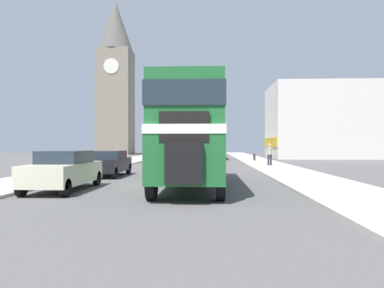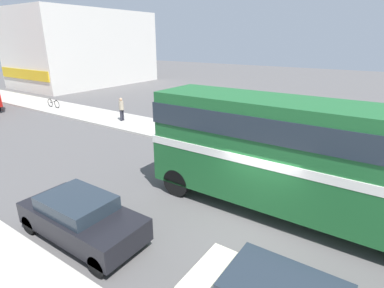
{
  "view_description": "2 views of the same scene",
  "coord_description": "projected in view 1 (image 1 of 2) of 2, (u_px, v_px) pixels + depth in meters",
  "views": [
    {
      "loc": [
        1.85,
        -16.55,
        1.8
      ],
      "look_at": [
        1.09,
        -0.54,
        1.81
      ],
      "focal_mm": 35.0,
      "sensor_mm": 36.0,
      "label": 1
    },
    {
      "loc": [
        -8.59,
        -3.11,
        6.01
      ],
      "look_at": [
        1.09,
        3.46,
        1.88
      ],
      "focal_mm": 28.0,
      "sensor_mm": 36.0,
      "label": 2
    }
  ],
  "objects": [
    {
      "name": "double_decker_bus",
      "position": [
        192.0,
        129.0,
        16.01
      ],
      "size": [
        2.51,
        10.25,
        4.13
      ],
      "color": "#1E602D",
      "rests_on": "ground_plane"
    },
    {
      "name": "sidewalk_right",
      "position": [
        322.0,
        184.0,
        16.3
      ],
      "size": [
        3.5,
        120.0,
        0.12
      ],
      "color": "#B7B2A8",
      "rests_on": "ground_plane"
    },
    {
      "name": "sidewalk_left",
      "position": [
        20.0,
        183.0,
        16.94
      ],
      "size": [
        3.5,
        120.0,
        0.12
      ],
      "color": "#B7B2A8",
      "rests_on": "ground_plane"
    },
    {
      "name": "ground_plane",
      "position": [
        168.0,
        185.0,
        16.62
      ],
      "size": [
        120.0,
        120.0,
        0.0
      ],
      "primitive_type": "plane",
      "color": "#565454"
    },
    {
      "name": "bus_distant",
      "position": [
        210.0,
        139.0,
        45.36
      ],
      "size": [
        2.46,
        9.66,
        4.11
      ],
      "color": "#B2140F",
      "rests_on": "ground_plane"
    },
    {
      "name": "church_tower",
      "position": [
        116.0,
        76.0,
        66.75
      ],
      "size": [
        6.1,
        6.1,
        27.34
      ],
      "color": "gray",
      "rests_on": "ground_plane"
    },
    {
      "name": "car_parked_mid",
      "position": [
        108.0,
        163.0,
        21.06
      ],
      "size": [
        1.81,
        4.23,
        1.43
      ],
      "color": "black",
      "rests_on": "ground_plane"
    },
    {
      "name": "car_parked_near",
      "position": [
        64.0,
        170.0,
        14.6
      ],
      "size": [
        1.75,
        4.44,
        1.55
      ],
      "color": "beige",
      "rests_on": "ground_plane"
    },
    {
      "name": "shop_building_block",
      "position": [
        338.0,
        122.0,
        48.66
      ],
      "size": [
        17.53,
        10.47,
        9.47
      ],
      "color": "silver",
      "rests_on": "ground_plane"
    },
    {
      "name": "pedestrian_walking",
      "position": [
        270.0,
        153.0,
        29.89
      ],
      "size": [
        0.35,
        0.35,
        1.73
      ],
      "color": "#282833",
      "rests_on": "sidewalk_right"
    },
    {
      "name": "bicycle_on_pavement",
      "position": [
        254.0,
        157.0,
        38.48
      ],
      "size": [
        0.05,
        1.76,
        0.78
      ],
      "color": "black",
      "rests_on": "sidewalk_right"
    }
  ]
}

